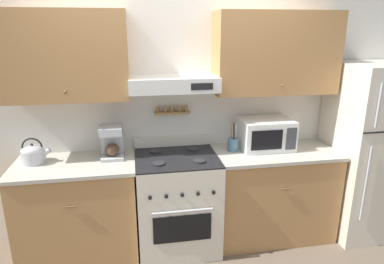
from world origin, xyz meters
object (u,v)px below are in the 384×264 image
(utensil_crock, at_px, (233,144))
(stove_range, at_px, (177,202))
(tea_kettle, at_px, (33,154))
(coffee_maker, at_px, (112,142))
(microwave, at_px, (266,134))
(refrigerator, at_px, (372,151))

(utensil_crock, bearing_deg, stove_range, -169.59)
(tea_kettle, relative_size, coffee_maker, 0.85)
(microwave, bearing_deg, refrigerator, -7.70)
(refrigerator, distance_m, coffee_maker, 2.56)
(refrigerator, height_order, coffee_maker, refrigerator)
(stove_range, bearing_deg, microwave, 7.72)
(tea_kettle, relative_size, microwave, 0.51)
(stove_range, xyz_separation_m, microwave, (0.89, 0.12, 0.59))
(coffee_maker, distance_m, utensil_crock, 1.14)
(stove_range, height_order, refrigerator, refrigerator)
(tea_kettle, distance_m, coffee_maker, 0.68)
(microwave, relative_size, utensil_crock, 1.80)
(refrigerator, distance_m, tea_kettle, 3.23)
(refrigerator, relative_size, microwave, 3.49)
(stove_range, distance_m, tea_kettle, 1.36)
(refrigerator, bearing_deg, microwave, 172.30)
(coffee_maker, bearing_deg, utensil_crock, -1.33)
(microwave, distance_m, utensil_crock, 0.34)
(tea_kettle, height_order, utensil_crock, utensil_crock)
(coffee_maker, relative_size, microwave, 0.60)
(tea_kettle, bearing_deg, microwave, 0.48)
(tea_kettle, xyz_separation_m, coffee_maker, (0.67, 0.03, 0.06))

